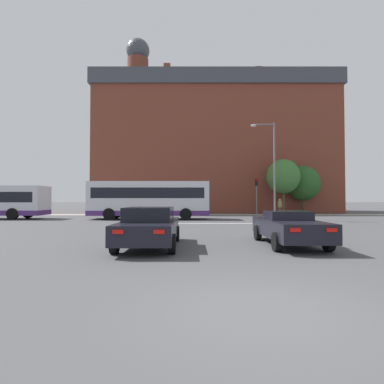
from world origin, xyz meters
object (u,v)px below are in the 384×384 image
at_px(pedestrian_waiting, 278,205).
at_px(pedestrian_walking_west, 116,207).
at_px(car_roadster_right, 287,227).
at_px(traffic_light_far_left, 143,193).
at_px(street_lamp_junction, 269,161).
at_px(bus_crossing_lead, 148,199).
at_px(traffic_light_far_right, 255,191).
at_px(pedestrian_walking_east, 152,206).
at_px(car_saloon_left, 148,226).

xyz_separation_m(pedestrian_waiting, pedestrian_walking_west, (-18.20, 0.41, -0.14)).
bearing_deg(pedestrian_walking_west, car_roadster_right, -76.63).
distance_m(car_roadster_right, traffic_light_far_left, 23.93).
distance_m(car_roadster_right, street_lamp_junction, 15.39).
xyz_separation_m(bus_crossing_lead, traffic_light_far_right, (11.06, 7.15, 0.97)).
distance_m(car_roadster_right, pedestrian_walking_west, 25.45).
height_order(car_roadster_right, pedestrian_walking_west, pedestrian_walking_west).
bearing_deg(car_roadster_right, pedestrian_walking_east, 109.24).
distance_m(pedestrian_walking_east, pedestrian_walking_west, 4.07).
distance_m(car_saloon_left, bus_crossing_lead, 15.86).
relative_size(traffic_light_far_right, pedestrian_walking_east, 2.37).
relative_size(car_roadster_right, pedestrian_waiting, 2.52).
bearing_deg(pedestrian_walking_east, traffic_light_far_left, -104.92).
relative_size(car_saloon_left, bus_crossing_lead, 0.44).
distance_m(street_lamp_junction, pedestrian_walking_east, 14.29).
bearing_deg(pedestrian_walking_east, car_saloon_left, -23.50).
xyz_separation_m(traffic_light_far_right, pedestrian_waiting, (2.50, -0.37, -1.68)).
relative_size(car_saloon_left, pedestrian_waiting, 2.56).
xyz_separation_m(car_saloon_left, street_lamp_junction, (8.36, 14.86, 4.29)).
bearing_deg(traffic_light_far_right, car_saloon_left, -111.16).
bearing_deg(car_saloon_left, street_lamp_junction, 60.43).
distance_m(pedestrian_waiting, pedestrian_walking_west, 18.20).
xyz_separation_m(car_saloon_left, bus_crossing_lead, (-2.23, 15.67, 1.03)).
bearing_deg(bus_crossing_lead, traffic_light_far_right, -57.13).
bearing_deg(car_roadster_right, street_lamp_junction, 77.23).
bearing_deg(street_lamp_junction, traffic_light_far_left, 147.51).
distance_m(bus_crossing_lead, traffic_light_far_right, 13.20).
relative_size(bus_crossing_lead, street_lamp_junction, 1.25).
relative_size(car_roadster_right, street_lamp_junction, 0.54).
height_order(traffic_light_far_left, pedestrian_waiting, traffic_light_far_left).
xyz_separation_m(car_roadster_right, pedestrian_walking_west, (-12.06, 22.41, 0.26)).
relative_size(bus_crossing_lead, pedestrian_waiting, 5.81).
bearing_deg(bus_crossing_lead, car_saloon_left, -171.90).
relative_size(traffic_light_far_left, pedestrian_waiting, 2.01).
bearing_deg(pedestrian_walking_east, pedestrian_waiting, 57.93).
bearing_deg(traffic_light_far_right, street_lamp_junction, -93.38).
bearing_deg(traffic_light_far_left, traffic_light_far_right, 1.11).
height_order(street_lamp_junction, pedestrian_walking_west, street_lamp_junction).
bearing_deg(car_saloon_left, pedestrian_walking_east, 96.77).
bearing_deg(car_saloon_left, car_roadster_right, 4.65).
xyz_separation_m(car_roadster_right, pedestrian_waiting, (6.14, 22.00, 0.40)).
bearing_deg(pedestrian_waiting, car_roadster_right, -110.97).
xyz_separation_m(traffic_light_far_right, street_lamp_junction, (-0.47, -7.96, 2.29)).
bearing_deg(pedestrian_walking_west, bus_crossing_lead, -72.10).
distance_m(bus_crossing_lead, pedestrian_walking_west, 8.59).
height_order(traffic_light_far_left, street_lamp_junction, street_lamp_junction).
bearing_deg(traffic_light_far_right, pedestrian_waiting, -8.46).
bearing_deg(street_lamp_junction, car_roadster_right, -102.38).
distance_m(car_saloon_left, pedestrian_walking_west, 23.86).
bearing_deg(traffic_light_far_left, car_roadster_right, -67.99).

